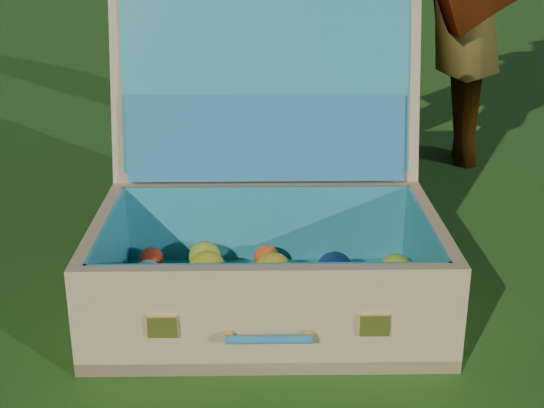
{
  "coord_description": "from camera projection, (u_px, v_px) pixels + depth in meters",
  "views": [
    {
      "loc": [
        0.07,
        -1.43,
        0.73
      ],
      "look_at": [
        -0.08,
        -0.02,
        0.2
      ],
      "focal_mm": 50.0,
      "sensor_mm": 36.0,
      "label": 1
    }
  ],
  "objects": [
    {
      "name": "ground",
      "position": [
        311.0,
        289.0,
        1.6
      ],
      "size": [
        60.0,
        60.0,
        0.0
      ],
      "primitive_type": "plane",
      "color": "#215114",
      "rests_on": "ground"
    },
    {
      "name": "stray_ball",
      "position": [
        87.0,
        294.0,
        1.5
      ],
      "size": [
        0.07,
        0.07,
        0.07
      ],
      "primitive_type": "sphere",
      "color": "teal",
      "rests_on": "ground"
    },
    {
      "name": "suitcase",
      "position": [
        265.0,
        212.0,
        1.52
      ],
      "size": [
        0.73,
        0.66,
        0.63
      ],
      "rotation": [
        0.0,
        0.0,
        0.12
      ],
      "color": "tan",
      "rests_on": "ground"
    }
  ]
}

